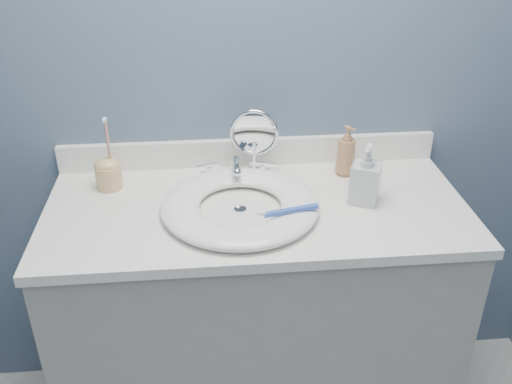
{
  "coord_description": "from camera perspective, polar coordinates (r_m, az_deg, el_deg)",
  "views": [
    {
      "loc": [
        -0.13,
        -0.44,
        1.72
      ],
      "look_at": [
        -0.0,
        0.94,
        0.94
      ],
      "focal_mm": 40.0,
      "sensor_mm": 36.0,
      "label": 1
    }
  ],
  "objects": [
    {
      "name": "backsplash",
      "position": [
        1.86,
        -0.69,
        4.02
      ],
      "size": [
        1.22,
        0.02,
        0.09
      ],
      "primitive_type": "cube",
      "color": "white",
      "rests_on": "countertop"
    },
    {
      "name": "toothbrush_holder",
      "position": [
        1.77,
        -14.56,
        1.92
      ],
      "size": [
        0.08,
        0.08,
        0.23
      ],
      "rotation": [
        0.0,
        0.0,
        0.2
      ],
      "color": "tan",
      "rests_on": "countertop"
    },
    {
      "name": "back_wall",
      "position": [
        1.77,
        -0.78,
        12.24
      ],
      "size": [
        2.2,
        0.02,
        2.4
      ],
      "primitive_type": "cube",
      "color": "slate",
      "rests_on": "ground"
    },
    {
      "name": "makeup_mirror",
      "position": [
        1.76,
        -0.18,
        5.19
      ],
      "size": [
        0.15,
        0.09,
        0.22
      ],
      "rotation": [
        0.0,
        0.0,
        -0.17
      ],
      "color": "silver",
      "rests_on": "countertop"
    },
    {
      "name": "soap_bottle_amber",
      "position": [
        1.81,
        9.03,
        4.11
      ],
      "size": [
        0.09,
        0.09,
        0.16
      ],
      "primitive_type": "imported",
      "rotation": [
        0.0,
        0.0,
        0.55
      ],
      "color": "#A7754B",
      "rests_on": "countertop"
    },
    {
      "name": "vanity_cabinet",
      "position": [
        1.92,
        0.06,
        -13.03
      ],
      "size": [
        1.2,
        0.55,
        0.85
      ],
      "primitive_type": "cube",
      "color": "#A29E94",
      "rests_on": "ground"
    },
    {
      "name": "basin",
      "position": [
        1.61,
        -1.6,
        -1.34
      ],
      "size": [
        0.45,
        0.45,
        0.04
      ],
      "primitive_type": null,
      "color": "white",
      "rests_on": "countertop"
    },
    {
      "name": "countertop",
      "position": [
        1.66,
        0.07,
        -1.74
      ],
      "size": [
        1.22,
        0.57,
        0.03
      ],
      "primitive_type": "cube",
      "color": "white",
      "rests_on": "vanity_cabinet"
    },
    {
      "name": "drain",
      "position": [
        1.62,
        -1.59,
        -1.8
      ],
      "size": [
        0.04,
        0.04,
        0.01
      ],
      "primitive_type": "cylinder",
      "color": "silver",
      "rests_on": "countertop"
    },
    {
      "name": "toothbrush_lying",
      "position": [
        1.54,
        3.3,
        -1.9
      ],
      "size": [
        0.17,
        0.05,
        0.02
      ],
      "rotation": [
        0.0,
        0.0,
        0.23
      ],
      "color": "#3252B4",
      "rests_on": "basin"
    },
    {
      "name": "faucet",
      "position": [
        1.78,
        -2.04,
        2.13
      ],
      "size": [
        0.25,
        0.13,
        0.07
      ],
      "color": "silver",
      "rests_on": "countertop"
    },
    {
      "name": "soap_bottle_clear",
      "position": [
        1.66,
        10.96,
        1.79
      ],
      "size": [
        0.11,
        0.11,
        0.18
      ],
      "primitive_type": "imported",
      "rotation": [
        0.0,
        0.0,
        -0.44
      ],
      "color": "silver",
      "rests_on": "countertop"
    }
  ]
}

